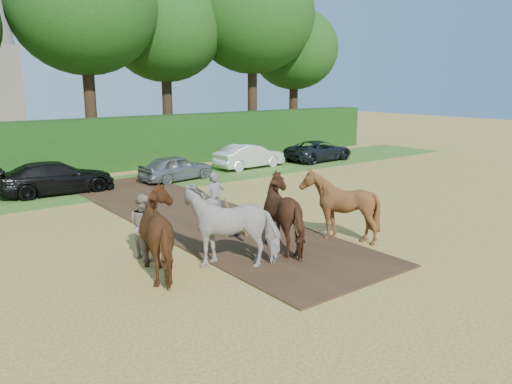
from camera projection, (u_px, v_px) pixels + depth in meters
The scene contains 7 objects.
ground at pixel (282, 282), 12.69m from camera, with size 120.00×120.00×0.00m, color gold.
earth_strip at pixel (193, 215), 18.99m from camera, with size 4.50×17.00×0.05m, color #472D1C.
grass_verge at pixel (89, 190), 23.51m from camera, with size 50.00×5.00×0.03m, color #38601E.
hedgerow at pixel (58, 149), 26.67m from camera, with size 46.00×1.60×3.00m, color #14380F.
spectator_near at pixel (144, 226), 14.25m from camera, with size 0.93×0.72×1.91m, color #BFAC96.
plough_team at pixel (260, 218), 14.50m from camera, with size 7.76×5.40×2.26m.
parked_cars at pixel (170, 167), 25.80m from camera, with size 30.33×2.84×1.47m.
Camera 1 is at (-7.78, -9.01, 5.00)m, focal length 35.00 mm.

